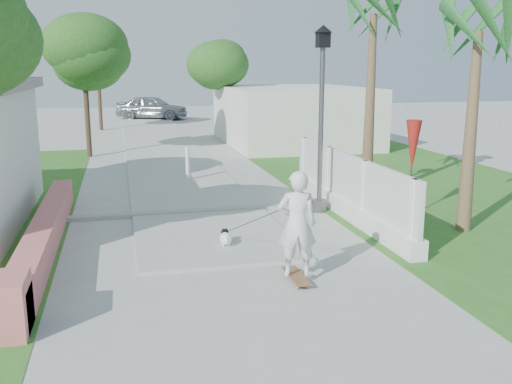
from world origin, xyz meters
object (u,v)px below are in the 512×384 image
object	(u,v)px
dog	(226,238)
parked_car	(152,107)
bollard	(187,163)
patio_umbrella	(413,147)
skateboarder	(262,223)
street_lamp	(321,113)

from	to	relation	value
dog	parked_car	bearing A→B (deg)	94.25
bollard	patio_umbrella	xyz separation A→B (m)	(4.60, -5.50, 1.10)
bollard	dog	world-z (taller)	bollard
bollard	skateboarder	size ratio (longest dim) A/B	0.40
skateboarder	parked_car	distance (m)	30.25
street_lamp	bollard	size ratio (longest dim) A/B	4.07
patio_umbrella	parked_car	world-z (taller)	patio_umbrella
patio_umbrella	parked_car	distance (m)	28.06
patio_umbrella	skateboarder	size ratio (longest dim) A/B	0.85
street_lamp	dog	bearing A→B (deg)	-140.44
dog	parked_car	size ratio (longest dim) A/B	0.11
bollard	street_lamp	bearing A→B (deg)	-59.04
street_lamp	skateboarder	distance (m)	4.54
patio_umbrella	dog	size ratio (longest dim) A/B	4.36
dog	parked_car	distance (m)	28.99
patio_umbrella	skateboarder	bearing A→B (deg)	-148.95
street_lamp	dog	size ratio (longest dim) A/B	8.41
street_lamp	patio_umbrella	world-z (taller)	street_lamp
bollard	skateboarder	bearing A→B (deg)	-87.37
street_lamp	patio_umbrella	bearing A→B (deg)	-27.76
street_lamp	parked_car	bearing A→B (deg)	95.29
bollard	dog	size ratio (longest dim) A/B	2.07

